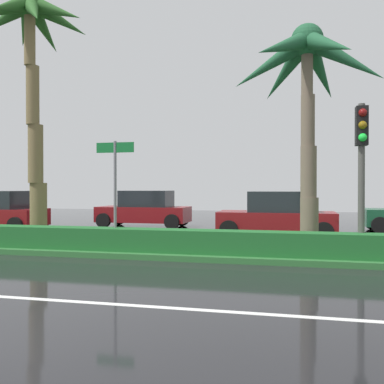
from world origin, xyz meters
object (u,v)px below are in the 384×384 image
traffic_signal_median_right (362,151)px  street_name_sign (115,180)px  palm_tree_centre_left (306,74)px  car_in_traffic_second (145,209)px  car_in_traffic_third (277,215)px  palm_tree_mid_left (31,43)px

traffic_signal_median_right → street_name_sign: bearing=-178.7°
palm_tree_centre_left → car_in_traffic_second: 10.81m
street_name_sign → car_in_traffic_second: bearing=104.0°
traffic_signal_median_right → street_name_sign: traffic_signal_median_right is taller
car_in_traffic_second → car_in_traffic_third: bearing=154.7°
palm_tree_mid_left → car_in_traffic_second: 9.22m
street_name_sign → car_in_traffic_third: size_ratio=0.70×
palm_tree_centre_left → car_in_traffic_third: palm_tree_centre_left is taller
palm_tree_centre_left → traffic_signal_median_right: bearing=-42.0°
palm_tree_mid_left → palm_tree_centre_left: 8.57m
car_in_traffic_third → palm_tree_mid_left: bearing=29.2°
traffic_signal_median_right → car_in_traffic_second: (-8.49, 8.06, -1.92)m
palm_tree_centre_left → car_in_traffic_third: (-0.90, 3.92, -4.19)m
street_name_sign → car_in_traffic_second: (-2.05, 8.21, -1.25)m
palm_tree_mid_left → car_in_traffic_second: size_ratio=1.86×
traffic_signal_median_right → car_in_traffic_third: bearing=113.4°
street_name_sign → palm_tree_centre_left: bearing=14.4°
street_name_sign → traffic_signal_median_right: bearing=1.3°
palm_tree_mid_left → street_name_sign: palm_tree_mid_left is taller
palm_tree_centre_left → street_name_sign: size_ratio=2.09×
palm_tree_mid_left → car_in_traffic_third: size_ratio=1.86×
traffic_signal_median_right → street_name_sign: 6.47m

